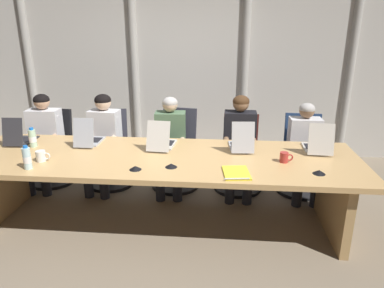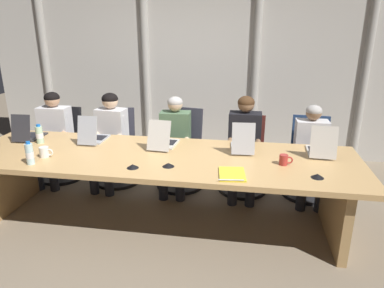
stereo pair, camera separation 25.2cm
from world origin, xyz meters
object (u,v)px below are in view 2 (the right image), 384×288
laptop_center (164,141)px  person_left_mid (109,135)px  water_bottle_primary (40,135)px  person_right_mid (244,141)px  person_center (175,140)px  office_chair_left_end (62,151)px  laptop_left_mid (94,136)px  conference_mic_right_side (317,176)px  office_chair_right_end (308,166)px  person_left_end (53,133)px  coffee_mug_near (45,152)px  spiral_notepad (232,174)px  office_chair_right_mid (244,163)px  office_chair_left_mid (117,155)px  person_right_end (311,149)px  laptop_right_mid (242,145)px  coffee_mug_far (284,160)px  laptop_right_end (321,149)px  office_chair_center (181,158)px  conference_mic_left_side (168,165)px  laptop_left_end (29,134)px  conference_mic_middle (133,166)px  water_bottle_secondary (30,154)px

laptop_center → person_left_mid: bearing=62.3°
water_bottle_primary → person_right_mid: bearing=15.8°
person_center → office_chair_left_end: bearing=-99.4°
laptop_left_mid → conference_mic_right_side: bearing=-105.0°
office_chair_right_end → person_left_end: person_left_end is taller
coffee_mug_near → spiral_notepad: size_ratio=0.42×
office_chair_right_mid → person_right_mid: bearing=3.7°
person_left_mid → office_chair_right_end: bearing=98.3°
laptop_left_mid → office_chair_right_end: bearing=-75.1°
laptop_center → office_chair_left_end: (-1.58, 0.67, -0.45)m
person_right_mid → office_chair_right_mid: bearing=177.8°
person_right_mid → coffee_mug_near: (-1.90, -1.01, 0.12)m
office_chair_left_mid → person_right_end: person_right_end is taller
laptop_right_mid → coffee_mug_far: laptop_right_mid is taller
laptop_right_end → conference_mic_right_side: (-0.12, -0.59, -0.04)m
office_chair_center → person_left_end: 1.67m
laptop_center → laptop_right_end: laptop_right_end is taller
office_chair_right_end → coffee_mug_far: office_chair_right_end is taller
conference_mic_left_side → office_chair_left_end: bearing=145.3°
person_left_end → coffee_mug_near: (0.52, -1.01, 0.13)m
office_chair_left_end → coffee_mug_near: size_ratio=6.72×
laptop_left_end → conference_mic_left_side: bearing=-109.4°
office_chair_left_end → office_chair_right_mid: (2.42, -0.00, -0.00)m
laptop_right_end → conference_mic_middle: (-1.73, -0.64, -0.04)m
laptop_right_end → coffee_mug_far: (-0.38, -0.34, -0.01)m
laptop_right_mid → conference_mic_middle: laptop_right_mid is taller
person_center → conference_mic_right_side: (1.47, -1.09, 0.11)m
water_bottle_primary → coffee_mug_near: 0.49m
person_center → person_right_mid: (0.83, 0.01, 0.02)m
conference_mic_left_side → spiral_notepad: 0.59m
office_chair_right_mid → laptop_left_end: bearing=-68.1°
office_chair_center → person_right_end: (1.54, -0.17, 0.26)m
person_center → water_bottle_primary: person_center is taller
laptop_left_end → laptop_right_mid: laptop_right_mid is taller
coffee_mug_far → laptop_right_end: bearing=41.8°
laptop_left_end → conference_mic_left_side: laptop_left_end is taller
laptop_right_mid → office_chair_right_end: bearing=-53.8°
person_left_mid → spiral_notepad: 1.96m
water_bottle_primary → conference_mic_left_side: (1.53, -0.44, -0.08)m
laptop_right_mid → water_bottle_primary: (-2.18, -0.10, 0.03)m
person_left_mid → conference_mic_right_side: size_ratio=10.72×
water_bottle_secondary → conference_mic_middle: water_bottle_secondary is taller
water_bottle_secondary → conference_mic_left_side: 1.28m
water_bottle_primary → office_chair_right_mid: bearing=19.4°
person_right_mid → conference_mic_left_side: 1.25m
office_chair_right_end → coffee_mug_near: bearing=-63.6°
person_left_end → person_right_end: (3.18, -0.01, -0.04)m
office_chair_right_mid → person_left_mid: (-1.67, -0.16, 0.32)m
person_left_end → coffee_mug_near: size_ratio=8.44×
office_chair_right_mid → person_center: (-0.84, -0.16, 0.31)m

